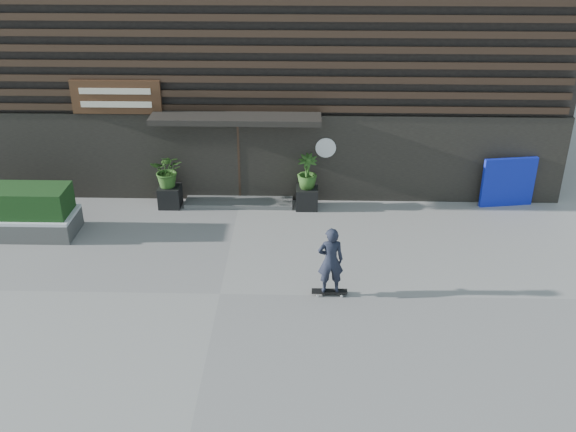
{
  "coord_description": "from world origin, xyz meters",
  "views": [
    {
      "loc": [
        1.82,
        -12.09,
        7.98
      ],
      "look_at": [
        1.45,
        1.66,
        1.1
      ],
      "focal_mm": 41.05,
      "sensor_mm": 36.0,
      "label": 1
    }
  ],
  "objects_px": {
    "planter_pot_left": "(170,196)",
    "planter_pot_right": "(307,198)",
    "skateboarder": "(331,261)",
    "raised_bed": "(8,224)",
    "blue_tarp": "(508,182)"
  },
  "relations": [
    {
      "from": "planter_pot_right",
      "to": "raised_bed",
      "type": "height_order",
      "value": "planter_pot_right"
    },
    {
      "from": "planter_pot_left",
      "to": "blue_tarp",
      "type": "bearing_deg",
      "value": 1.84
    },
    {
      "from": "blue_tarp",
      "to": "skateboarder",
      "type": "height_order",
      "value": "skateboarder"
    },
    {
      "from": "planter_pot_right",
      "to": "raised_bed",
      "type": "xyz_separation_m",
      "value": [
        -7.66,
        -1.72,
        -0.05
      ]
    },
    {
      "from": "raised_bed",
      "to": "blue_tarp",
      "type": "height_order",
      "value": "blue_tarp"
    },
    {
      "from": "blue_tarp",
      "to": "skateboarder",
      "type": "bearing_deg",
      "value": -146.15
    },
    {
      "from": "raised_bed",
      "to": "skateboarder",
      "type": "height_order",
      "value": "skateboarder"
    },
    {
      "from": "planter_pot_left",
      "to": "planter_pot_right",
      "type": "height_order",
      "value": "same"
    },
    {
      "from": "blue_tarp",
      "to": "planter_pot_left",
      "type": "bearing_deg",
      "value": 172.96
    },
    {
      "from": "blue_tarp",
      "to": "raised_bed",
      "type": "bearing_deg",
      "value": 179.8
    },
    {
      "from": "skateboarder",
      "to": "blue_tarp",
      "type": "bearing_deg",
      "value": 42.72
    },
    {
      "from": "planter_pot_left",
      "to": "planter_pot_right",
      "type": "xyz_separation_m",
      "value": [
        3.8,
        0.0,
        0.0
      ]
    },
    {
      "from": "raised_bed",
      "to": "blue_tarp",
      "type": "bearing_deg",
      "value": 8.68
    },
    {
      "from": "planter_pot_left",
      "to": "raised_bed",
      "type": "relative_size",
      "value": 0.17
    },
    {
      "from": "planter_pot_right",
      "to": "skateboarder",
      "type": "height_order",
      "value": "skateboarder"
    }
  ]
}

